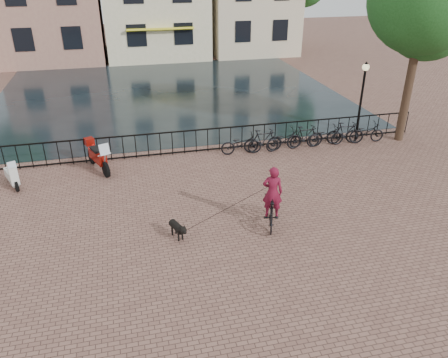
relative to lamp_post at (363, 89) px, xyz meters
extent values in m
plane|color=brown|center=(-7.20, -7.60, -2.38)|extent=(100.00, 100.00, 0.00)
plane|color=black|center=(-7.20, 9.70, -2.38)|extent=(20.00, 20.00, 0.00)
cube|color=black|center=(-7.20, 0.40, -1.38)|extent=(20.00, 0.05, 0.05)
cube|color=black|center=(-7.20, 0.40, -2.30)|extent=(20.00, 0.05, 0.05)
cube|color=yellow|center=(-6.70, 17.70, 0.22)|extent=(5.00, 0.60, 0.15)
cylinder|color=black|center=(2.00, -0.30, 0.42)|extent=(0.36, 0.36, 5.60)
cylinder|color=black|center=(4.80, 19.40, 0.60)|extent=(0.36, 0.36, 5.95)
cylinder|color=black|center=(0.00, 0.00, -0.78)|extent=(0.10, 0.10, 3.20)
sphere|color=beige|center=(0.00, 0.00, 0.92)|extent=(0.30, 0.30, 0.30)
imported|color=black|center=(-5.98, -5.69, -1.87)|extent=(1.00, 1.76, 1.02)
imported|color=maroon|center=(-5.98, -5.69, -1.06)|extent=(0.84, 0.69, 1.99)
imported|color=black|center=(-5.40, -0.20, -1.93)|extent=(1.76, 0.72, 0.90)
imported|color=black|center=(-4.45, -0.20, -1.88)|extent=(1.67, 0.51, 1.00)
imported|color=black|center=(-3.50, -0.20, -1.93)|extent=(1.79, 0.84, 0.90)
imported|color=black|center=(-2.55, -0.20, -1.88)|extent=(1.67, 0.50, 1.00)
imported|color=black|center=(-1.60, -0.20, -1.93)|extent=(1.72, 0.60, 0.90)
imported|color=black|center=(-0.65, -0.20, -1.88)|extent=(1.72, 0.73, 1.00)
imported|color=black|center=(0.30, -0.20, -1.93)|extent=(1.78, 0.84, 0.90)
camera|label=1|loc=(-10.05, -16.42, 5.01)|focal=35.00mm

